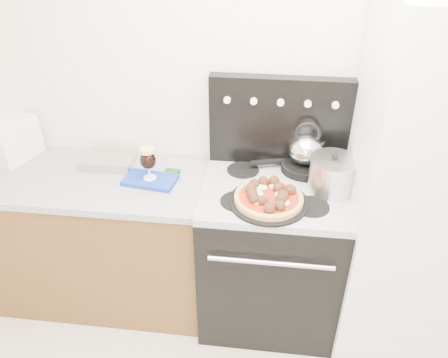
% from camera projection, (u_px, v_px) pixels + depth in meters
% --- Properties ---
extents(room_shell, '(3.52, 3.01, 2.52)m').
position_uv_depth(room_shell, '(250.00, 253.00, 1.37)').
color(room_shell, beige).
rests_on(room_shell, ground).
extents(base_cabinet, '(1.45, 0.60, 0.86)m').
position_uv_depth(base_cabinet, '(90.00, 239.00, 2.68)').
color(base_cabinet, brown).
rests_on(base_cabinet, ground).
extents(countertop, '(1.48, 0.63, 0.04)m').
position_uv_depth(countertop, '(76.00, 178.00, 2.44)').
color(countertop, '#9A9A9F').
rests_on(countertop, base_cabinet).
extents(stove_body, '(0.76, 0.65, 0.88)m').
position_uv_depth(stove_body, '(270.00, 256.00, 2.54)').
color(stove_body, black).
rests_on(stove_body, ground).
extents(cooktop, '(0.76, 0.65, 0.04)m').
position_uv_depth(cooktop, '(275.00, 191.00, 2.29)').
color(cooktop, '#ADADB2').
rests_on(cooktop, stove_body).
extents(backguard, '(0.76, 0.08, 0.50)m').
position_uv_depth(backguard, '(279.00, 121.00, 2.37)').
color(backguard, black).
rests_on(backguard, cooktop).
extents(fridge, '(0.64, 0.68, 1.90)m').
position_uv_depth(fridge, '(416.00, 195.00, 2.17)').
color(fridge, silver).
rests_on(fridge, ground).
extents(toaster_oven, '(0.43, 0.37, 0.23)m').
position_uv_depth(toaster_oven, '(0.00, 136.00, 2.56)').
color(toaster_oven, white).
rests_on(toaster_oven, countertop).
extents(foil_sheet, '(0.29, 0.21, 0.06)m').
position_uv_depth(foil_sheet, '(109.00, 160.00, 2.50)').
color(foil_sheet, silver).
rests_on(foil_sheet, countertop).
extents(oven_mitt, '(0.30, 0.20, 0.02)m').
position_uv_depth(oven_mitt, '(150.00, 180.00, 2.35)').
color(oven_mitt, '#1636A5').
rests_on(oven_mitt, countertop).
extents(beer_glass, '(0.11, 0.11, 0.19)m').
position_uv_depth(beer_glass, '(148.00, 163.00, 2.30)').
color(beer_glass, black).
rests_on(beer_glass, oven_mitt).
extents(pizza_pan, '(0.41, 0.41, 0.01)m').
position_uv_depth(pizza_pan, '(268.00, 202.00, 2.16)').
color(pizza_pan, black).
rests_on(pizza_pan, cooktop).
extents(pizza, '(0.43, 0.43, 0.05)m').
position_uv_depth(pizza, '(269.00, 197.00, 2.15)').
color(pizza, tan).
rests_on(pizza, pizza_pan).
extents(skillet, '(0.31, 0.31, 0.05)m').
position_uv_depth(skillet, '(304.00, 167.00, 2.41)').
color(skillet, black).
rests_on(skillet, cooktop).
extents(tea_kettle, '(0.20, 0.20, 0.21)m').
position_uv_depth(tea_kettle, '(306.00, 147.00, 2.34)').
color(tea_kettle, silver).
rests_on(tea_kettle, skillet).
extents(stock_pot, '(0.26, 0.26, 0.17)m').
position_uv_depth(stock_pot, '(332.00, 176.00, 2.22)').
color(stock_pot, silver).
rests_on(stock_pot, cooktop).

